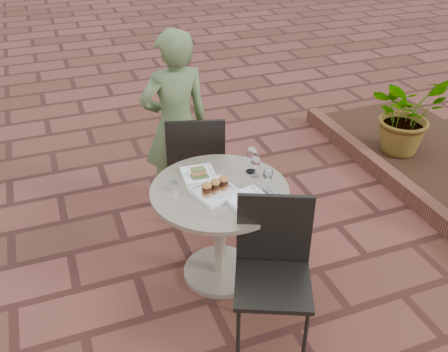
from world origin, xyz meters
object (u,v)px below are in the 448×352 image
object	(u,v)px
plate_salmon	(199,174)
plate_sliders	(215,189)
chair_far	(196,159)
diner	(176,125)
chair_near	(273,260)
cafe_table	(220,219)
plate_tuna	(249,201)

from	to	relation	value
plate_salmon	plate_sliders	xyz separation A→B (m)	(0.03, -0.23, 0.02)
chair_far	diner	world-z (taller)	diner
chair_near	diner	xyz separation A→B (m)	(-0.15, 1.48, 0.21)
chair_far	plate_salmon	world-z (taller)	chair_far
cafe_table	chair_far	size ratio (longest dim) A/B	0.97
plate_salmon	plate_tuna	bearing A→B (deg)	-64.41
plate_sliders	plate_tuna	world-z (taller)	plate_sliders
plate_sliders	cafe_table	bearing A→B (deg)	43.28
plate_salmon	plate_sliders	bearing A→B (deg)	-81.79
chair_near	plate_sliders	xyz separation A→B (m)	(-0.17, 0.51, 0.22)
cafe_table	plate_salmon	xyz separation A→B (m)	(-0.08, 0.19, 0.26)
chair_near	plate_salmon	size ratio (longest dim) A/B	4.01
chair_far	chair_near	bearing A→B (deg)	108.14
cafe_table	chair_near	size ratio (longest dim) A/B	0.97
plate_sliders	plate_tuna	bearing A→B (deg)	-46.64
chair_far	chair_near	world-z (taller)	same
chair_near	plate_tuna	xyz separation A→B (m)	(-0.01, 0.35, 0.20)
cafe_table	plate_sliders	distance (m)	0.29
cafe_table	plate_salmon	bearing A→B (deg)	112.40
cafe_table	chair_near	distance (m)	0.57
chair_near	diner	distance (m)	1.51
chair_far	plate_salmon	size ratio (longest dim) A/B	4.01
chair_near	plate_salmon	world-z (taller)	chair_near
chair_far	chair_near	size ratio (longest dim) A/B	1.00
diner	plate_salmon	bearing A→B (deg)	81.82
chair_far	plate_sliders	distance (m)	0.79
cafe_table	plate_sliders	bearing A→B (deg)	-136.72
diner	plate_salmon	world-z (taller)	diner
diner	plate_sliders	distance (m)	0.97
plate_tuna	diner	bearing A→B (deg)	96.87
diner	plate_tuna	distance (m)	1.15
cafe_table	plate_sliders	xyz separation A→B (m)	(-0.05, -0.04, 0.28)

